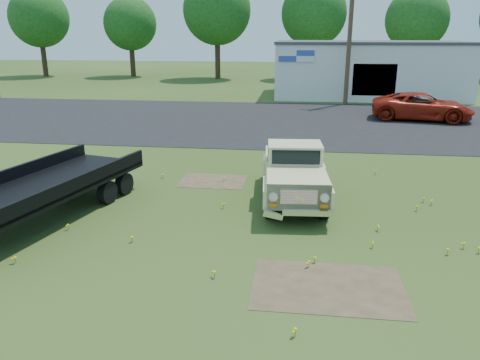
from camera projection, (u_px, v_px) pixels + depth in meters
The scene contains 15 objects.
ground at pixel (264, 224), 12.27m from camera, with size 140.00×140.00×0.00m, color #2D4315.
asphalt_lot at pixel (284, 121), 26.45m from camera, with size 90.00×14.00×0.02m, color black.
dirt_patch_a at pixel (328, 287), 9.25m from camera, with size 3.00×2.00×0.01m, color #483E26.
dirt_patch_b at pixel (213, 181), 15.82m from camera, with size 2.20×1.60×0.01m, color #483E26.
commercial_building at pixel (367, 68), 36.45m from camera, with size 14.20×8.20×4.15m.
utility_pole_mid at pixel (350, 35), 31.21m from camera, with size 1.60×0.30×9.00m.
treeline_a at pixel (39, 18), 51.51m from camera, with size 6.40×6.40×9.52m.
treeline_b at pixel (130, 24), 51.46m from camera, with size 5.76×5.76×8.57m.
treeline_c at pixel (217, 11), 48.47m from camera, with size 7.04×7.04×10.47m.
treeline_d at pixel (314, 14), 48.33m from camera, with size 6.72×6.72×10.00m.
treeline_e at pixel (417, 19), 45.91m from camera, with size 6.08×6.08×9.04m.
vintage_pickup_truck at pixel (294, 172), 13.84m from camera, with size 1.86×4.79×1.74m, color beige, non-canonical shape.
flatbed_trailer at pixel (40, 183), 12.51m from camera, with size 2.35×7.05×1.92m, color black, non-canonical shape.
red_pickup at pixel (422, 107), 26.56m from camera, with size 2.53×5.49×1.53m, color #9B1E0E.
dark_sedan at pixel (410, 104), 28.15m from camera, with size 1.59×3.96×1.35m, color black.
Camera 1 is at (0.79, -11.33, 4.82)m, focal length 35.00 mm.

